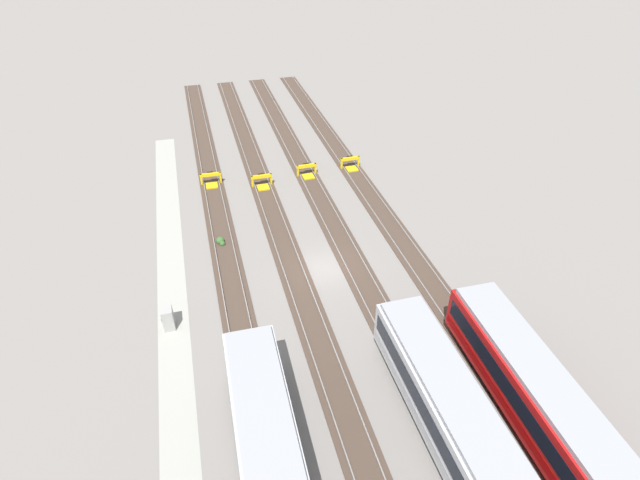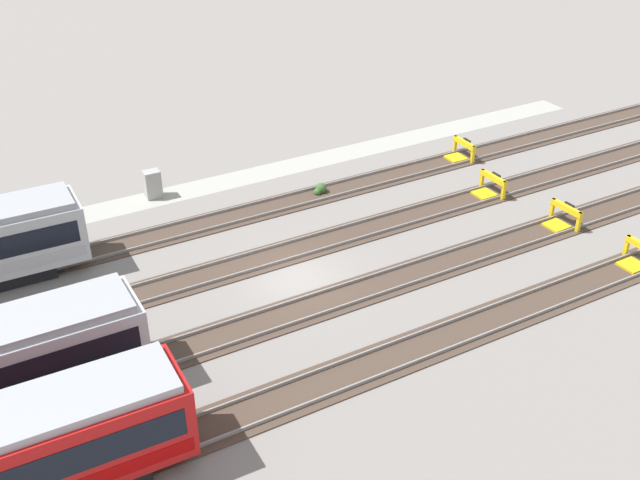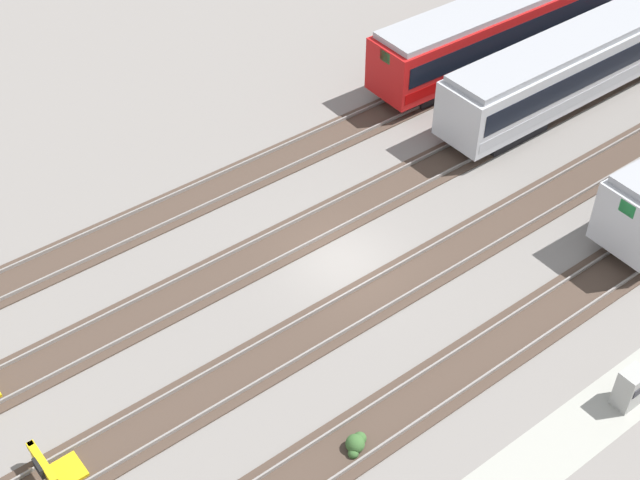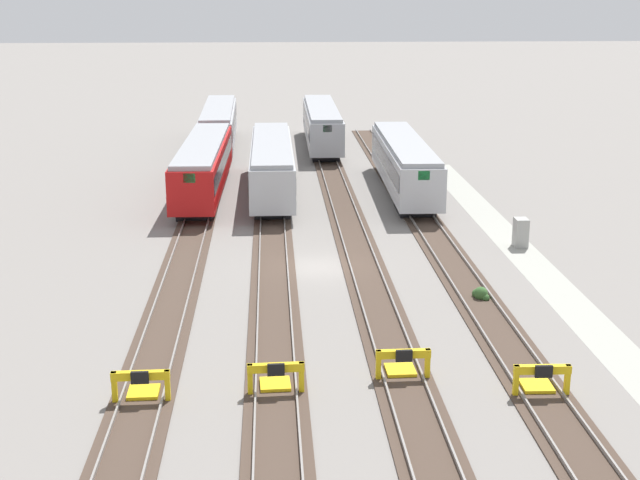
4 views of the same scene
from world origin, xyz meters
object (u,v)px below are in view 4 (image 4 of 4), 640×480
(bumper_stop_middle_track, at_px, (276,378))
(electrical_cabinet, at_px, (521,233))
(subway_car_front_row_leftmost, at_px, (272,165))
(bumper_stop_near_inner_track, at_px, (402,364))
(subway_car_front_row_right_inner, at_px, (322,125))
(subway_car_front_row_centre, at_px, (219,125))
(subway_car_front_row_rightmost, at_px, (404,164))
(subway_car_front_row_left_inner, at_px, (204,166))
(bumper_stop_nearest_track, at_px, (540,379))
(bumper_stop_far_inner_track, at_px, (142,386))
(weed_clump, at_px, (481,294))

(bumper_stop_middle_track, relative_size, electrical_cabinet, 1.26)
(subway_car_front_row_leftmost, xyz_separation_m, bumper_stop_near_inner_track, (-30.55, -4.59, -1.53))
(subway_car_front_row_right_inner, distance_m, bumper_stop_middle_track, 50.42)
(subway_car_front_row_centre, distance_m, subway_car_front_row_rightmost, 23.45)
(subway_car_front_row_right_inner, distance_m, electrical_cabinet, 33.85)
(electrical_cabinet, bearing_deg, subway_car_front_row_centre, 29.04)
(subway_car_front_row_rightmost, xyz_separation_m, bumper_stop_near_inner_track, (-30.55, 4.59, -1.53))
(subway_car_front_row_left_inner, xyz_separation_m, bumper_stop_nearest_track, (-32.18, -13.91, -1.53))
(subway_car_front_row_right_inner, height_order, bumper_stop_nearest_track, subway_car_front_row_right_inner)
(subway_car_front_row_left_inner, relative_size, subway_car_front_row_rightmost, 1.00)
(subway_car_front_row_left_inner, relative_size, electrical_cabinet, 11.28)
(bumper_stop_nearest_track, xyz_separation_m, bumper_stop_far_inner_track, (0.28, 13.89, 0.00))
(electrical_cabinet, relative_size, weed_clump, 1.74)
(subway_car_front_row_leftmost, bearing_deg, subway_car_front_row_right_inner, -13.68)
(bumper_stop_far_inner_track, bearing_deg, subway_car_front_row_rightmost, -23.46)
(bumper_stop_near_inner_track, relative_size, weed_clump, 2.18)
(subway_car_front_row_centre, distance_m, bumper_stop_near_inner_track, 50.37)
(subway_car_front_row_centre, height_order, electrical_cabinet, subway_car_front_row_centre)
(bumper_stop_far_inner_track, bearing_deg, subway_car_front_row_left_inner, 0.04)
(subway_car_front_row_leftmost, relative_size, weed_clump, 19.57)
(subway_car_front_row_centre, distance_m, electrical_cabinet, 37.60)
(subway_car_front_row_centre, xyz_separation_m, bumper_stop_near_inner_track, (-49.49, -9.22, -1.53))
(subway_car_front_row_left_inner, relative_size, subway_car_front_row_right_inner, 1.00)
(subway_car_front_row_rightmost, relative_size, bumper_stop_nearest_track, 9.00)
(subway_car_front_row_leftmost, bearing_deg, bumper_stop_middle_track, 179.93)
(subway_car_front_row_centre, xyz_separation_m, subway_car_front_row_rightmost, (-18.95, -13.81, 0.00))
(subway_car_front_row_left_inner, xyz_separation_m, subway_car_front_row_centre, (18.95, -0.05, 0.00))
(subway_car_front_row_left_inner, xyz_separation_m, subway_car_front_row_right_inner, (18.68, -9.23, 0.00))
(bumper_stop_middle_track, bearing_deg, subway_car_front_row_left_inner, 8.38)
(bumper_stop_nearest_track, relative_size, electrical_cabinet, 1.25)
(subway_car_front_row_right_inner, xyz_separation_m, bumper_stop_nearest_track, (-50.86, -4.68, -1.53))
(electrical_cabinet, bearing_deg, bumper_stop_middle_track, 142.20)
(subway_car_front_row_leftmost, xyz_separation_m, electrical_cabinet, (-13.91, -13.61, -1.24))
(subway_car_front_row_rightmost, height_order, bumper_stop_far_inner_track, subway_car_front_row_rightmost)
(weed_clump, bearing_deg, bumper_stop_nearest_track, 178.82)
(subway_car_front_row_right_inner, distance_m, bumper_stop_near_inner_track, 49.25)
(subway_car_front_row_right_inner, height_order, bumper_stop_far_inner_track, subway_car_front_row_right_inner)
(subway_car_front_row_leftmost, xyz_separation_m, bumper_stop_nearest_track, (-32.18, -9.23, -1.53))
(subway_car_front_row_centre, distance_m, subway_car_front_row_right_inner, 9.18)
(bumper_stop_nearest_track, height_order, bumper_stop_middle_track, same)
(subway_car_front_row_leftmost, height_order, bumper_stop_far_inner_track, subway_car_front_row_leftmost)
(bumper_stop_near_inner_track, distance_m, electrical_cabinet, 18.92)
(subway_car_front_row_right_inner, relative_size, electrical_cabinet, 11.26)
(bumper_stop_middle_track, bearing_deg, subway_car_front_row_right_inner, -5.22)
(bumper_stop_middle_track, bearing_deg, subway_car_front_row_rightmost, -16.31)
(subway_car_front_row_leftmost, bearing_deg, subway_car_front_row_rightmost, -90.00)
(subway_car_front_row_leftmost, distance_m, bumper_stop_far_inner_track, 32.27)
(electrical_cabinet, bearing_deg, bumper_stop_far_inner_track, 134.55)
(subway_car_front_row_left_inner, bearing_deg, subway_car_front_row_right_inner, -26.29)
(subway_car_front_row_leftmost, distance_m, subway_car_front_row_right_inner, 19.23)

